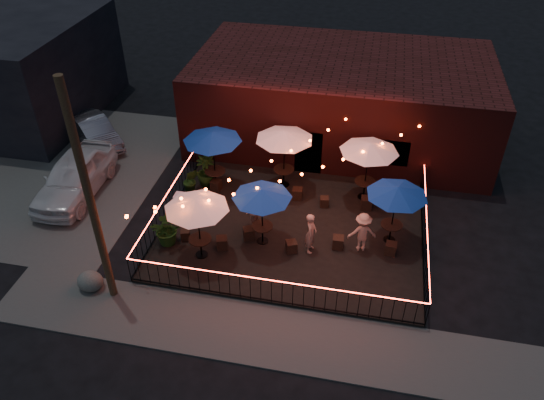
% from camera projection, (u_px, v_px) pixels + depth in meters
% --- Properties ---
extents(ground, '(110.00, 110.00, 0.00)m').
position_uv_depth(ground, '(283.00, 265.00, 19.36)').
color(ground, black).
rests_on(ground, ground).
extents(patio, '(10.00, 8.00, 0.15)m').
position_uv_depth(patio, '(292.00, 229.00, 20.88)').
color(patio, black).
rests_on(patio, ground).
extents(sidewalk, '(18.00, 2.50, 0.05)m').
position_uv_depth(sidewalk, '(263.00, 334.00, 16.79)').
color(sidewalk, '#484643').
rests_on(sidewalk, ground).
extents(parking_lot, '(11.00, 12.00, 0.02)m').
position_uv_depth(parking_lot, '(44.00, 169.00, 24.44)').
color(parking_lot, '#484643').
rests_on(parking_lot, ground).
extents(brick_building, '(14.00, 8.00, 4.00)m').
position_uv_depth(brick_building, '(341.00, 98.00, 25.84)').
color(brick_building, '#39110F').
rests_on(brick_building, ground).
extents(utility_pole, '(0.26, 0.26, 8.00)m').
position_uv_depth(utility_pole, '(90.00, 201.00, 15.80)').
color(utility_pole, '#382716').
rests_on(utility_pole, ground).
extents(fence_front, '(10.00, 0.04, 1.04)m').
position_uv_depth(fence_front, '(271.00, 292.00, 17.39)').
color(fence_front, black).
rests_on(fence_front, patio).
extents(fence_left, '(0.04, 8.00, 1.04)m').
position_uv_depth(fence_left, '(170.00, 201.00, 21.34)').
color(fence_left, black).
rests_on(fence_left, patio).
extents(fence_right, '(0.04, 8.00, 1.04)m').
position_uv_depth(fence_right, '(424.00, 234.00, 19.72)').
color(fence_right, black).
rests_on(fence_right, patio).
extents(festoon_lights, '(10.02, 8.72, 1.32)m').
position_uv_depth(festoon_lights, '(265.00, 179.00, 19.35)').
color(festoon_lights, '#FF3D0C').
rests_on(festoon_lights, ground).
extents(cafe_table_0, '(2.48, 2.48, 2.54)m').
position_uv_depth(cafe_table_0, '(196.00, 205.00, 18.18)').
color(cafe_table_0, black).
rests_on(cafe_table_0, patio).
extents(cafe_table_1, '(2.81, 2.81, 2.70)m').
position_uv_depth(cafe_table_1, '(212.00, 137.00, 21.59)').
color(cafe_table_1, black).
rests_on(cafe_table_1, patio).
extents(cafe_table_2, '(2.66, 2.66, 2.42)m').
position_uv_depth(cafe_table_2, '(262.00, 194.00, 18.86)').
color(cafe_table_2, black).
rests_on(cafe_table_2, patio).
extents(cafe_table_3, '(3.00, 3.00, 2.69)m').
position_uv_depth(cafe_table_3, '(284.00, 136.00, 21.70)').
color(cafe_table_3, black).
rests_on(cafe_table_3, patio).
extents(cafe_table_4, '(2.76, 2.76, 2.47)m').
position_uv_depth(cafe_table_4, '(397.00, 192.00, 18.90)').
color(cafe_table_4, black).
rests_on(cafe_table_4, patio).
extents(cafe_table_5, '(2.59, 2.59, 2.64)m').
position_uv_depth(cafe_table_5, '(369.00, 148.00, 21.02)').
color(cafe_table_5, black).
rests_on(cafe_table_5, patio).
extents(bistro_chair_0, '(0.43, 0.43, 0.40)m').
position_uv_depth(bistro_chair_0, '(185.00, 235.00, 20.18)').
color(bistro_chair_0, black).
rests_on(bistro_chair_0, patio).
extents(bistro_chair_1, '(0.50, 0.50, 0.47)m').
position_uv_depth(bistro_chair_1, '(222.00, 243.00, 19.74)').
color(bistro_chair_1, black).
rests_on(bistro_chair_1, patio).
extents(bistro_chair_2, '(0.47, 0.47, 0.47)m').
position_uv_depth(bistro_chair_2, '(216.00, 185.00, 22.74)').
color(bistro_chair_2, black).
rests_on(bistro_chair_2, patio).
extents(bistro_chair_3, '(0.38, 0.38, 0.43)m').
position_uv_depth(bistro_chair_3, '(247.00, 195.00, 22.19)').
color(bistro_chair_3, black).
rests_on(bistro_chair_3, patio).
extents(bistro_chair_4, '(0.52, 0.52, 0.47)m').
position_uv_depth(bistro_chair_4, '(249.00, 233.00, 20.18)').
color(bistro_chair_4, black).
rests_on(bistro_chair_4, patio).
extents(bistro_chair_5, '(0.50, 0.50, 0.45)m').
position_uv_depth(bistro_chair_5, '(291.00, 247.00, 19.59)').
color(bistro_chair_5, black).
rests_on(bistro_chair_5, patio).
extents(bistro_chair_6, '(0.42, 0.42, 0.48)m').
position_uv_depth(bistro_chair_6, '(297.00, 194.00, 22.24)').
color(bistro_chair_6, black).
rests_on(bistro_chair_6, patio).
extents(bistro_chair_7, '(0.40, 0.40, 0.41)m').
position_uv_depth(bistro_chair_7, '(324.00, 202.00, 21.85)').
color(bistro_chair_7, black).
rests_on(bistro_chair_7, patio).
extents(bistro_chair_8, '(0.42, 0.42, 0.48)m').
position_uv_depth(bistro_chair_8, '(338.00, 242.00, 19.76)').
color(bistro_chair_8, black).
rests_on(bistro_chair_8, patio).
extents(bistro_chair_9, '(0.43, 0.43, 0.47)m').
position_uv_depth(bistro_chair_9, '(391.00, 248.00, 19.50)').
color(bistro_chair_9, black).
rests_on(bistro_chair_9, patio).
extents(bistro_chair_10, '(0.47, 0.47, 0.52)m').
position_uv_depth(bistro_chair_10, '(366.00, 203.00, 21.69)').
color(bistro_chair_10, black).
rests_on(bistro_chair_10, patio).
extents(bistro_chair_11, '(0.45, 0.45, 0.46)m').
position_uv_depth(bistro_chair_11, '(397.00, 204.00, 21.66)').
color(bistro_chair_11, black).
rests_on(bistro_chair_11, patio).
extents(patron_a, '(0.42, 0.62, 1.66)m').
position_uv_depth(patron_a, '(311.00, 233.00, 19.28)').
color(patron_a, tan).
rests_on(patron_a, patio).
extents(patron_b, '(0.70, 0.86, 1.67)m').
position_uv_depth(patron_b, '(251.00, 210.00, 20.39)').
color(patron_b, tan).
rests_on(patron_b, patio).
extents(patron_c, '(1.16, 0.83, 1.62)m').
position_uv_depth(patron_c, '(362.00, 232.00, 19.35)').
color(patron_c, beige).
rests_on(patron_c, patio).
extents(potted_shrub_a, '(1.47, 1.36, 1.34)m').
position_uv_depth(potted_shrub_a, '(168.00, 229.00, 19.73)').
color(potted_shrub_a, '#1A3A12').
rests_on(potted_shrub_a, patio).
extents(potted_shrub_b, '(0.76, 0.65, 1.24)m').
position_uv_depth(potted_shrub_b, '(191.00, 181.00, 22.34)').
color(potted_shrub_b, '#173A0C').
rests_on(potted_shrub_b, patio).
extents(potted_shrub_c, '(1.04, 1.04, 1.43)m').
position_uv_depth(potted_shrub_c, '(206.00, 171.00, 22.79)').
color(potted_shrub_c, '#10350C').
rests_on(potted_shrub_c, patio).
extents(cooler, '(0.64, 0.46, 0.84)m').
position_uv_depth(cooler, '(183.00, 203.00, 21.39)').
color(cooler, '#1537B3').
rests_on(cooler, patio).
extents(boulder, '(0.92, 0.78, 0.71)m').
position_uv_depth(boulder, '(90.00, 281.00, 18.20)').
color(boulder, '#494943').
rests_on(boulder, ground).
extents(car_white, '(2.21, 5.11, 1.72)m').
position_uv_depth(car_white, '(74.00, 176.00, 22.44)').
color(car_white, silver).
rests_on(car_white, ground).
extents(car_silver, '(3.93, 3.72, 1.32)m').
position_uv_depth(car_silver, '(95.00, 132.00, 25.90)').
color(car_silver, '#A4A5AD').
rests_on(car_silver, ground).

